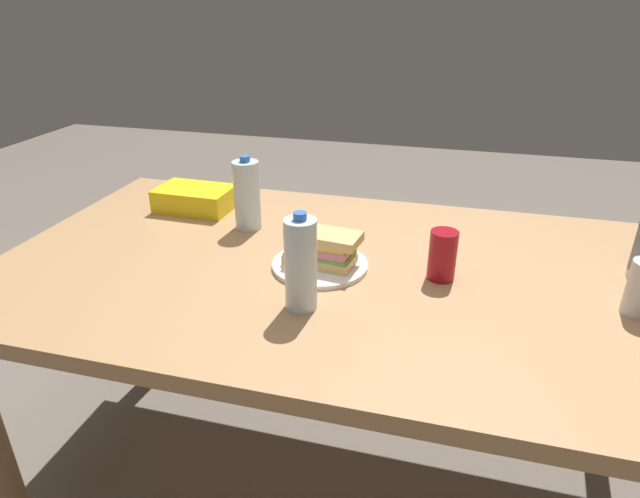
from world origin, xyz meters
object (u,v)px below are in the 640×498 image
(water_bottle_tall, at_px, (247,195))
(water_bottle_spare, at_px, (301,264))
(dining_table, at_px, (342,294))
(sandwich, at_px, (322,248))
(soda_can_red, at_px, (443,255))
(paper_plate, at_px, (320,265))
(chip_bag, at_px, (195,199))

(water_bottle_tall, bearing_deg, water_bottle_spare, -54.15)
(dining_table, xyz_separation_m, water_bottle_tall, (-0.32, 0.17, 0.18))
(dining_table, relative_size, sandwich, 9.10)
(dining_table, distance_m, sandwich, 0.14)
(dining_table, relative_size, soda_can_red, 14.39)
(water_bottle_spare, bearing_deg, water_bottle_tall, 125.85)
(paper_plate, bearing_deg, sandwich, 19.08)
(paper_plate, relative_size, sandwich, 1.24)
(paper_plate, distance_m, water_bottle_spare, 0.21)
(chip_bag, bearing_deg, dining_table, -24.59)
(sandwich, height_order, water_bottle_tall, water_bottle_tall)
(soda_can_red, relative_size, water_bottle_spare, 0.55)
(dining_table, height_order, soda_can_red, soda_can_red)
(paper_plate, relative_size, water_bottle_spare, 1.08)
(dining_table, distance_m, soda_can_red, 0.28)
(dining_table, xyz_separation_m, water_bottle_spare, (-0.04, -0.21, 0.19))
(water_bottle_spare, bearing_deg, dining_table, 78.03)
(soda_can_red, height_order, water_bottle_tall, water_bottle_tall)
(dining_table, distance_m, water_bottle_tall, 0.40)
(dining_table, xyz_separation_m, paper_plate, (-0.05, -0.02, 0.09))
(sandwich, relative_size, water_bottle_spare, 0.87)
(water_bottle_tall, xyz_separation_m, water_bottle_spare, (0.27, -0.38, 0.00))
(soda_can_red, distance_m, chip_bag, 0.82)
(paper_plate, height_order, water_bottle_spare, water_bottle_spare)
(water_bottle_tall, bearing_deg, sandwich, -34.73)
(paper_plate, height_order, sandwich, sandwich)
(sandwich, bearing_deg, dining_table, 20.26)
(paper_plate, distance_m, chip_bag, 0.56)
(water_bottle_tall, relative_size, water_bottle_spare, 0.96)
(dining_table, bearing_deg, soda_can_red, 0.65)
(dining_table, bearing_deg, paper_plate, -159.83)
(chip_bag, bearing_deg, soda_can_red, -16.98)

